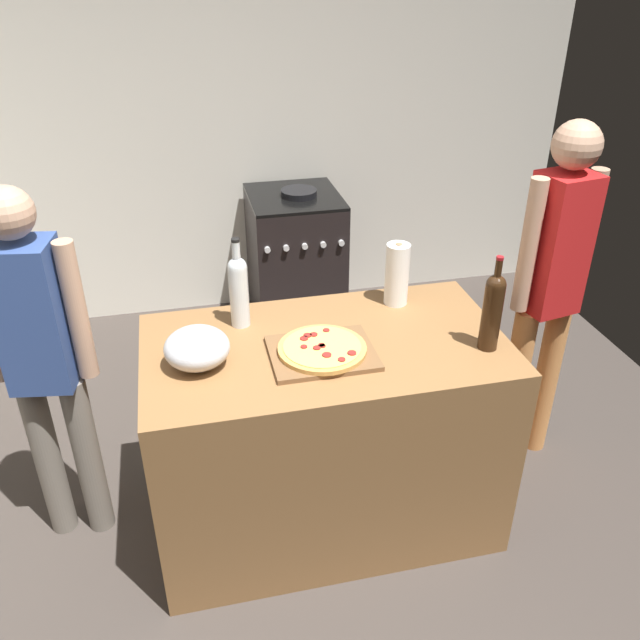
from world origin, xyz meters
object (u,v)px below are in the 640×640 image
(pizza, at_px, (322,348))
(mixing_bowl, at_px, (197,348))
(wine_bottle_amber, at_px, (492,309))
(stove, at_px, (295,260))
(person_in_red, at_px, (551,280))
(person_in_stripes, at_px, (42,354))
(wine_bottle_dark, at_px, (239,288))
(paper_towel_roll, at_px, (397,274))

(pizza, distance_m, mixing_bowl, 0.47)
(wine_bottle_amber, bearing_deg, pizza, 172.10)
(stove, bearing_deg, person_in_red, -61.56)
(wine_bottle_amber, relative_size, stove, 0.41)
(person_in_stripes, bearing_deg, pizza, -13.62)
(stove, xyz_separation_m, person_in_red, (0.86, -1.60, 0.53))
(stove, relative_size, person_in_red, 0.56)
(pizza, bearing_deg, person_in_stripes, 166.38)
(wine_bottle_dark, relative_size, person_in_stripes, 0.24)
(wine_bottle_dark, xyz_separation_m, person_in_red, (1.39, -0.02, -0.11))
(wine_bottle_dark, bearing_deg, wine_bottle_amber, -23.32)
(paper_towel_roll, distance_m, stove, 1.66)
(wine_bottle_dark, bearing_deg, paper_towel_roll, 2.99)
(pizza, relative_size, wine_bottle_dark, 0.89)
(pizza, bearing_deg, person_in_red, 14.14)
(paper_towel_roll, xyz_separation_m, stove, (-0.15, 1.54, -0.61))
(stove, relative_size, person_in_stripes, 0.59)
(pizza, bearing_deg, paper_towel_roll, 39.82)
(pizza, height_order, person_in_stripes, person_in_stripes)
(paper_towel_roll, bearing_deg, person_in_red, -4.81)
(pizza, xyz_separation_m, person_in_stripes, (-1.05, 0.25, -0.03))
(mixing_bowl, distance_m, wine_bottle_dark, 0.34)
(mixing_bowl, bearing_deg, wine_bottle_dark, 54.47)
(person_in_red, bearing_deg, wine_bottle_amber, -142.16)
(pizza, xyz_separation_m, wine_bottle_dark, (-0.27, 0.31, 0.14))
(wine_bottle_dark, xyz_separation_m, wine_bottle_amber, (0.92, -0.39, 0.00))
(pizza, xyz_separation_m, person_in_red, (1.12, 0.28, 0.03))
(stove, bearing_deg, wine_bottle_dark, -108.62)
(paper_towel_roll, distance_m, wine_bottle_dark, 0.69)
(pizza, bearing_deg, stove, 82.26)
(mixing_bowl, distance_m, wine_bottle_amber, 1.12)
(stove, bearing_deg, pizza, -97.74)
(paper_towel_roll, height_order, stove, paper_towel_roll)
(wine_bottle_dark, bearing_deg, mixing_bowl, -125.53)
(mixing_bowl, distance_m, person_in_stripes, 0.63)
(wine_bottle_amber, bearing_deg, mixing_bowl, 173.52)
(mixing_bowl, height_order, wine_bottle_dark, wine_bottle_dark)
(paper_towel_roll, relative_size, person_in_stripes, 0.18)
(stove, distance_m, person_in_red, 1.89)
(paper_towel_roll, xyz_separation_m, wine_bottle_dark, (-0.68, -0.04, 0.03))
(paper_towel_roll, relative_size, wine_bottle_amber, 0.72)
(pizza, height_order, mixing_bowl, mixing_bowl)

